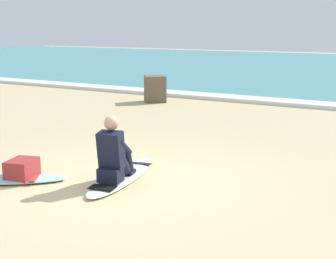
{
  "coord_description": "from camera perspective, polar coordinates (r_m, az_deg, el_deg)",
  "views": [
    {
      "loc": [
        4.24,
        -5.73,
        2.25
      ],
      "look_at": [
        -0.08,
        1.41,
        0.55
      ],
      "focal_mm": 54.06,
      "sensor_mm": 36.0,
      "label": 1
    }
  ],
  "objects": [
    {
      "name": "ground_plane",
      "position": [
        7.48,
        -5.09,
        -6.04
      ],
      "size": [
        80.0,
        80.0,
        0.0
      ],
      "primitive_type": "plane",
      "color": "#CCB584"
    },
    {
      "name": "surfboard_main",
      "position": [
        7.72,
        -5.15,
        -5.22
      ],
      "size": [
        1.02,
        2.29,
        0.08
      ],
      "color": "white",
      "rests_on": "ground"
    },
    {
      "name": "breaking_foam",
      "position": [
        15.26,
        14.73,
        2.86
      ],
      "size": [
        80.0,
        0.9,
        0.11
      ],
      "primitive_type": "cube",
      "color": "white",
      "rests_on": "ground"
    },
    {
      "name": "beach_bag",
      "position": [
        7.84,
        -16.13,
        -4.41
      ],
      "size": [
        0.49,
        0.57,
        0.32
      ],
      "primitive_type": "cube",
      "rotation": [
        0.0,
        0.0,
        0.3
      ],
      "color": "maroon",
      "rests_on": "ground"
    },
    {
      "name": "shoreline_rock",
      "position": [
        15.43,
        -1.47,
        4.6
      ],
      "size": [
        0.88,
        0.88,
        0.79
      ],
      "primitive_type": "cube",
      "rotation": [
        0.0,
        0.0,
        0.69
      ],
      "color": "brown",
      "rests_on": "ground"
    },
    {
      "name": "surfer_seated",
      "position": [
        7.33,
        -6.16,
        -2.89
      ],
      "size": [
        0.48,
        0.76,
        0.95
      ],
      "color": "black",
      "rests_on": "surfboard_main"
    }
  ]
}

